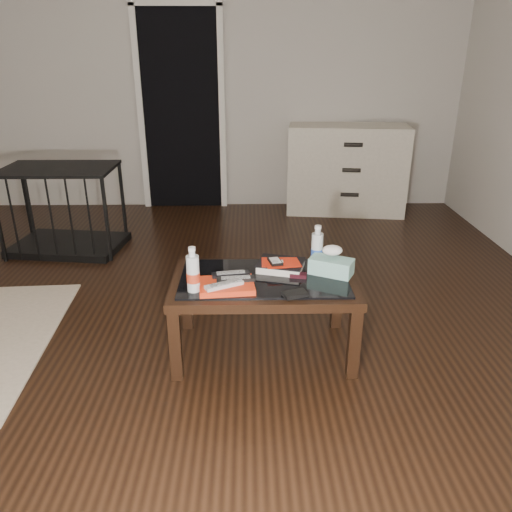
% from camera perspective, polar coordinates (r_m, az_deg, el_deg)
% --- Properties ---
extents(ground, '(5.00, 5.00, 0.00)m').
position_cam_1_polar(ground, '(3.32, -5.77, -6.50)').
color(ground, black).
rests_on(ground, ground).
extents(room_shell, '(5.00, 5.00, 5.00)m').
position_cam_1_polar(room_shell, '(2.91, -7.10, 22.68)').
color(room_shell, '#B7B2A9').
rests_on(room_shell, ground).
extents(doorway, '(0.90, 0.08, 2.07)m').
position_cam_1_polar(doorway, '(5.43, -8.51, 16.17)').
color(doorway, black).
rests_on(doorway, ground).
extents(coffee_table, '(1.00, 0.60, 0.46)m').
position_cam_1_polar(coffee_table, '(2.74, 0.88, -3.63)').
color(coffee_table, black).
rests_on(coffee_table, ground).
extents(dresser, '(1.25, 0.64, 0.90)m').
position_cam_1_polar(dresser, '(5.35, 10.27, 9.72)').
color(dresser, beige).
rests_on(dresser, ground).
extents(pet_crate, '(0.97, 0.71, 0.71)m').
position_cam_1_polar(pet_crate, '(4.57, -20.87, 3.54)').
color(pet_crate, black).
rests_on(pet_crate, ground).
extents(magazines, '(0.30, 0.24, 0.03)m').
position_cam_1_polar(magazines, '(2.58, -3.36, -3.40)').
color(magazines, red).
rests_on(magazines, coffee_table).
extents(remote_silver, '(0.20, 0.13, 0.02)m').
position_cam_1_polar(remote_silver, '(2.53, -3.67, -3.28)').
color(remote_silver, '#B7B7BC').
rests_on(remote_silver, magazines).
extents(remote_black_front, '(0.20, 0.07, 0.02)m').
position_cam_1_polar(remote_black_front, '(2.59, -2.33, -2.63)').
color(remote_black_front, black).
rests_on(remote_black_front, magazines).
extents(remote_black_back, '(0.21, 0.08, 0.02)m').
position_cam_1_polar(remote_black_back, '(2.65, -2.91, -2.05)').
color(remote_black_back, black).
rests_on(remote_black_back, magazines).
extents(textbook, '(0.29, 0.26, 0.05)m').
position_cam_1_polar(textbook, '(2.80, 2.84, -1.10)').
color(textbook, black).
rests_on(textbook, coffee_table).
extents(dvd_mailers, '(0.19, 0.14, 0.01)m').
position_cam_1_polar(dvd_mailers, '(2.78, 2.62, -0.68)').
color(dvd_mailers, red).
rests_on(dvd_mailers, textbook).
extents(ipod, '(0.09, 0.12, 0.02)m').
position_cam_1_polar(ipod, '(2.76, 2.20, -0.61)').
color(ipod, black).
rests_on(ipod, dvd_mailers).
extents(flip_phone, '(0.10, 0.06, 0.02)m').
position_cam_1_polar(flip_phone, '(2.71, 4.85, -2.19)').
color(flip_phone, black).
rests_on(flip_phone, coffee_table).
extents(wallet, '(0.14, 0.11, 0.02)m').
position_cam_1_polar(wallet, '(2.51, 4.47, -4.35)').
color(wallet, black).
rests_on(wallet, coffee_table).
extents(water_bottle_left, '(0.08, 0.08, 0.24)m').
position_cam_1_polar(water_bottle_left, '(2.53, -7.23, -1.51)').
color(water_bottle_left, silver).
rests_on(water_bottle_left, coffee_table).
extents(water_bottle_right, '(0.08, 0.08, 0.24)m').
position_cam_1_polar(water_bottle_right, '(2.84, 7.00, 1.19)').
color(water_bottle_right, silver).
rests_on(water_bottle_right, coffee_table).
extents(tissue_box, '(0.26, 0.21, 0.09)m').
position_cam_1_polar(tissue_box, '(2.76, 8.59, -1.17)').
color(tissue_box, teal).
rests_on(tissue_box, coffee_table).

